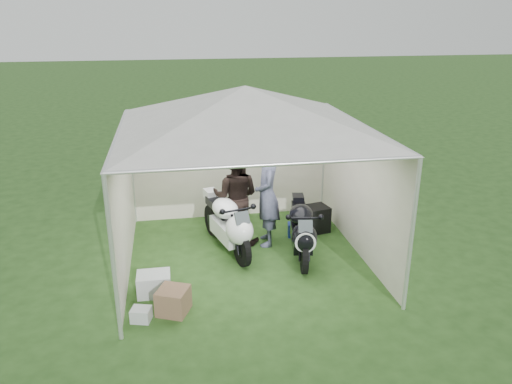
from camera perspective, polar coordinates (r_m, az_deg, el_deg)
ground at (r=8.87m, az=-1.10°, el=-7.49°), size 80.00×80.00×0.00m
canopy_tent at (r=8.06m, az=-1.26°, el=9.11°), size 5.66×5.66×3.00m
motorcycle_white at (r=8.88m, az=-3.15°, el=-3.57°), size 0.79×1.97×0.99m
motorcycle_black at (r=8.71m, az=5.24°, el=-4.29°), size 0.62×1.90×0.94m
paddock_stand at (r=9.66m, az=4.70°, el=-4.32°), size 0.38×0.27×0.26m
person_dark_jacket at (r=9.12m, az=-2.34°, el=-0.55°), size 1.05×0.94×1.80m
person_blue_jacket at (r=9.04m, az=1.31°, el=-0.32°), size 0.54×0.75×1.92m
equipment_box at (r=9.85m, az=6.70°, el=-3.09°), size 0.60×0.52×0.51m
crate_0 at (r=7.90m, az=-11.58°, el=-10.24°), size 0.51×0.40×0.34m
crate_1 at (r=7.40m, az=-9.43°, el=-12.15°), size 0.54×0.54×0.37m
crate_2 at (r=7.35m, az=-12.99°, el=-13.49°), size 0.31×0.28×0.19m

